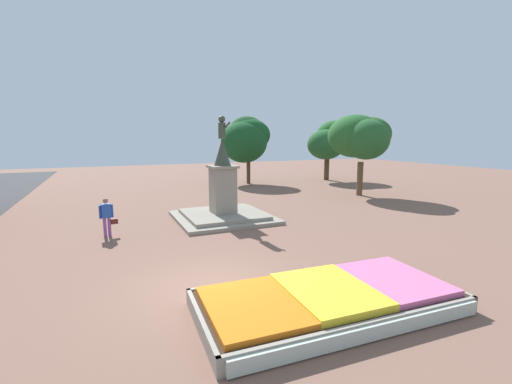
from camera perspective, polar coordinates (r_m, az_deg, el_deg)
name	(u,v)px	position (r m, az deg, el deg)	size (l,w,h in m)	color
ground_plane	(209,288)	(10.03, -7.83, -15.58)	(92.05, 92.05, 0.00)	brown
flower_planter	(330,300)	(8.95, 12.24, -17.13)	(6.58, 3.41, 0.54)	#38281C
statue_monument	(223,201)	(17.65, -5.51, -1.49)	(4.75, 4.75, 5.24)	gray
pedestrian_with_handbag	(107,215)	(15.77, -23.59, -3.55)	(0.72, 0.29, 1.66)	#8C4C99
park_tree_far_left	(330,140)	(34.40, 12.23, 8.44)	(5.11, 4.03, 5.85)	#4C3823
park_tree_behind_statue	(362,137)	(25.92, 17.18, 8.79)	(4.31, 4.75, 5.83)	brown
park_tree_far_right	(246,138)	(31.63, -1.64, 8.97)	(4.64, 4.42, 6.12)	#4C3823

